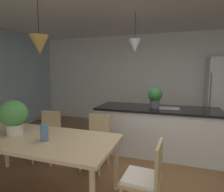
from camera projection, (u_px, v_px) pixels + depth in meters
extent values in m
cube|color=brown|center=(153.00, 186.00, 2.63)|extent=(10.00, 8.40, 0.04)
cube|color=silver|center=(166.00, 80.00, 5.52)|extent=(10.00, 0.12, 2.70)
cube|color=#D1B284|center=(36.00, 138.00, 2.37)|extent=(2.07, 0.92, 0.04)
cylinder|color=#D1B284|center=(6.00, 146.00, 3.08)|extent=(0.06, 0.06, 0.74)
cylinder|color=#D1B284|center=(116.00, 163.00, 2.48)|extent=(0.06, 0.06, 0.74)
cube|color=tan|center=(141.00, 180.00, 1.99)|extent=(0.42, 0.42, 0.04)
cube|color=white|center=(141.00, 177.00, 1.99)|extent=(0.38, 0.38, 0.03)
cube|color=tan|center=(159.00, 163.00, 1.89)|extent=(0.05, 0.38, 0.42)
cylinder|color=tan|center=(130.00, 187.00, 2.24)|extent=(0.04, 0.04, 0.41)
cube|color=tan|center=(46.00, 137.00, 3.29)|extent=(0.44, 0.44, 0.04)
cube|color=white|center=(46.00, 135.00, 3.29)|extent=(0.39, 0.39, 0.03)
cube|color=tan|center=(51.00, 122.00, 3.44)|extent=(0.38, 0.07, 0.42)
cylinder|color=tan|center=(50.00, 154.00, 3.12)|extent=(0.04, 0.04, 0.41)
cylinder|color=tan|center=(32.00, 153.00, 3.20)|extent=(0.04, 0.04, 0.41)
cylinder|color=tan|center=(60.00, 147.00, 3.45)|extent=(0.04, 0.04, 0.41)
cylinder|color=tan|center=(44.00, 145.00, 3.52)|extent=(0.04, 0.04, 0.41)
cube|color=tan|center=(94.00, 144.00, 3.00)|extent=(0.43, 0.43, 0.04)
cube|color=white|center=(94.00, 142.00, 3.00)|extent=(0.39, 0.39, 0.03)
cube|color=tan|center=(99.00, 127.00, 3.14)|extent=(0.38, 0.06, 0.42)
cylinder|color=tan|center=(99.00, 164.00, 2.81)|extent=(0.04, 0.04, 0.41)
cylinder|color=tan|center=(80.00, 159.00, 2.94)|extent=(0.04, 0.04, 0.41)
cylinder|color=tan|center=(108.00, 154.00, 3.12)|extent=(0.04, 0.04, 0.41)
cylinder|color=tan|center=(91.00, 151.00, 3.25)|extent=(0.04, 0.04, 0.41)
cube|color=silver|center=(156.00, 131.00, 3.63)|extent=(2.23, 0.78, 0.88)
cube|color=black|center=(157.00, 109.00, 3.57)|extent=(2.29, 0.84, 0.04)
cube|color=gray|center=(169.00, 108.00, 3.50)|extent=(0.36, 0.30, 0.01)
cube|color=silver|center=(222.00, 96.00, 4.75)|extent=(0.74, 0.64, 1.96)
cylinder|color=#4C4C4C|center=(210.00, 97.00, 4.54)|extent=(0.02, 0.02, 1.17)
cylinder|color=black|center=(38.00, 7.00, 2.24)|extent=(0.01, 0.01, 0.67)
cone|color=olive|center=(39.00, 45.00, 2.29)|extent=(0.24, 0.24, 0.23)
cylinder|color=black|center=(135.00, 26.00, 3.51)|extent=(0.01, 0.01, 0.49)
cone|color=#B7B7B7|center=(135.00, 46.00, 3.56)|extent=(0.22, 0.22, 0.26)
cylinder|color=#4C4C51|center=(155.00, 104.00, 3.57)|extent=(0.19, 0.19, 0.14)
sphere|color=#2D6B33|center=(155.00, 94.00, 3.55)|extent=(0.27, 0.27, 0.27)
cylinder|color=beige|center=(15.00, 129.00, 2.48)|extent=(0.20, 0.20, 0.13)
sphere|color=#478C42|center=(14.00, 113.00, 2.45)|extent=(0.35, 0.35, 0.35)
cylinder|color=slate|center=(44.00, 133.00, 2.22)|extent=(0.09, 0.09, 0.21)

